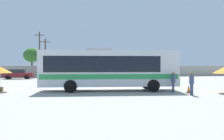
{
  "coord_description": "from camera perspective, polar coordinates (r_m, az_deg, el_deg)",
  "views": [
    {
      "loc": [
        -3.3,
        -20.46,
        2.26
      ],
      "look_at": [
        0.88,
        1.96,
        1.76
      ],
      "focal_mm": 38.26,
      "sensor_mm": 36.0,
      "label": 1
    }
  ],
  "objects": [
    {
      "name": "ground_plane",
      "position": [
        30.72,
        -4.37,
        -2.97
      ],
      "size": [
        300.0,
        300.0,
        0.0
      ],
      "primitive_type": "plane",
      "color": "#A3A099"
    },
    {
      "name": "perimeter_wall",
      "position": [
        44.13,
        -6.27,
        -0.34
      ],
      "size": [
        80.0,
        0.3,
        2.07
      ],
      "primitive_type": "cube",
      "color": "#9E998C",
      "rests_on": "ground_plane"
    },
    {
      "name": "coach_bus_silver_green",
      "position": [
        20.68,
        -1.09,
        0.47
      ],
      "size": [
        11.91,
        3.77,
        3.7
      ],
      "color": "silver",
      "rests_on": "ground_plane"
    },
    {
      "name": "attendant_by_bus_door",
      "position": [
        19.98,
        14.41,
        -2.51
      ],
      "size": [
        0.47,
        0.47,
        1.69
      ],
      "color": "#33476B",
      "rests_on": "ground_plane"
    },
    {
      "name": "passenger_waiting_on_apron",
      "position": [
        18.64,
        18.5,
        -2.81
      ],
      "size": [
        0.46,
        0.46,
        1.69
      ],
      "color": "#33476B",
      "rests_on": "ground_plane"
    },
    {
      "name": "vendor_umbrella_near_gate_orange",
      "position": [
        22.36,
        -25.28,
        -0.06
      ],
      "size": [
        2.02,
        2.02,
        2.12
      ],
      "color": "gray",
      "rests_on": "ground_plane"
    },
    {
      "name": "parked_car_leftmost_maroon",
      "position": [
        40.86,
        -21.63,
        -0.87
      ],
      "size": [
        4.54,
        1.99,
        1.53
      ],
      "color": "maroon",
      "rests_on": "ground_plane"
    },
    {
      "name": "parked_car_second_red",
      "position": [
        40.6,
        -12.25,
        -0.82
      ],
      "size": [
        4.35,
        2.21,
        1.55
      ],
      "color": "red",
      "rests_on": "ground_plane"
    },
    {
      "name": "parked_car_third_red",
      "position": [
        40.1,
        -3.65,
        -0.86
      ],
      "size": [
        4.34,
        2.25,
        1.47
      ],
      "color": "red",
      "rests_on": "ground_plane"
    },
    {
      "name": "parked_car_rightmost_grey",
      "position": [
        41.78,
        4.84,
        -0.8
      ],
      "size": [
        4.51,
        2.02,
        1.44
      ],
      "color": "slate",
      "rests_on": "ground_plane"
    },
    {
      "name": "utility_pole_near",
      "position": [
        46.58,
        -15.64,
        3.05
      ],
      "size": [
        1.78,
        0.54,
        7.16
      ],
      "color": "#4C3823",
      "rests_on": "ground_plane"
    },
    {
      "name": "utility_pole_far",
      "position": [
        46.27,
        -16.92,
        3.81
      ],
      "size": [
        1.8,
        0.31,
        8.37
      ],
      "color": "#4C3823",
      "rests_on": "ground_plane"
    },
    {
      "name": "roadside_tree_midleft",
      "position": [
        48.59,
        -18.62,
        3.36
      ],
      "size": [
        3.21,
        3.21,
        5.49
      ],
      "color": "brown",
      "rests_on": "ground_plane"
    },
    {
      "name": "traffic_cone_on_apron",
      "position": [
        20.01,
        17.84,
        -4.4
      ],
      "size": [
        0.36,
        0.36,
        0.64
      ],
      "color": "black",
      "rests_on": "ground_plane"
    }
  ]
}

